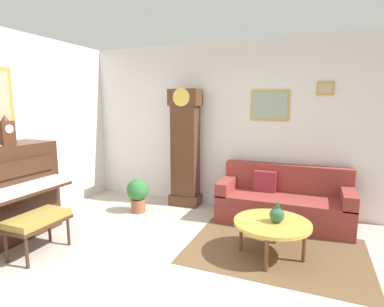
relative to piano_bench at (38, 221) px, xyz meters
name	(u,v)px	position (x,y,z in m)	size (l,w,h in m)	color
ground_plane	(160,275)	(1.51, 0.21, -0.46)	(6.40, 6.00, 0.10)	#B2A899
wall_back	(225,126)	(1.52, 2.61, 1.00)	(5.30, 0.13, 2.80)	silver
area_rug	(275,251)	(2.60, 1.13, -0.40)	(2.10, 1.50, 0.01)	brown
piano_bench	(38,221)	(0.00, 0.00, 0.00)	(0.42, 0.70, 0.48)	#3D2316
grandfather_clock	(185,151)	(0.89, 2.32, 0.56)	(0.52, 0.34, 2.03)	#4C2B19
couch	(283,202)	(2.58, 2.15, -0.09)	(1.90, 0.80, 0.84)	maroon
coffee_table	(272,224)	(2.57, 0.98, -0.01)	(0.88, 0.88, 0.43)	gold
mantel_clock	(6,131)	(-0.71, 0.24, 1.02)	(0.13, 0.18, 0.38)	#4C2B19
green_jug	(277,215)	(2.62, 0.97, 0.11)	(0.17, 0.17, 0.24)	#234C33
potted_plant	(138,193)	(0.32, 1.67, -0.08)	(0.36, 0.36, 0.56)	#935138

